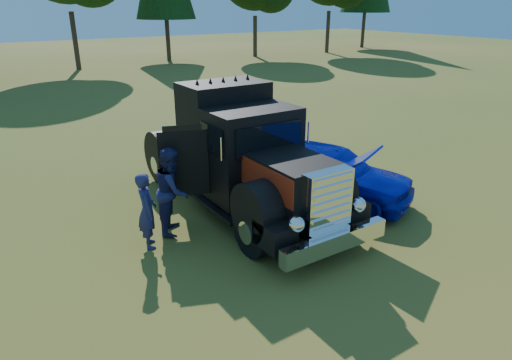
% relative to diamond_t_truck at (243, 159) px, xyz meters
% --- Properties ---
extents(ground, '(120.00, 120.00, 0.00)m').
position_rel_diamond_t_truck_xyz_m(ground, '(-1.32, -1.99, -1.28)').
color(ground, '#375117').
rests_on(ground, ground).
extents(diamond_t_truck, '(3.31, 7.16, 3.00)m').
position_rel_diamond_t_truck_xyz_m(diamond_t_truck, '(0.00, 0.00, 0.00)').
color(diamond_t_truck, black).
rests_on(diamond_t_truck, ground).
extents(hotrod_coupe, '(3.44, 4.70, 1.89)m').
position_rel_diamond_t_truck_xyz_m(hotrod_coupe, '(2.09, -0.73, -0.53)').
color(hotrod_coupe, '#1608B1').
rests_on(hotrod_coupe, ground).
extents(spectator_near, '(0.52, 0.67, 1.63)m').
position_rel_diamond_t_truck_xyz_m(spectator_near, '(-2.67, -0.57, -0.46)').
color(spectator_near, '#1F2148').
rests_on(spectator_near, ground).
extents(spectator_far, '(1.12, 1.19, 1.94)m').
position_rel_diamond_t_truck_xyz_m(spectator_far, '(-1.93, -0.20, -0.31)').
color(spectator_far, '#21234E').
rests_on(spectator_far, ground).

